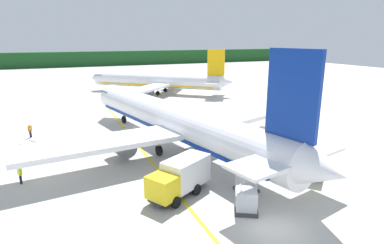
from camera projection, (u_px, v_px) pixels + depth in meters
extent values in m
cube|color=#B7B5AD|center=(126.00, 103.00, 64.23)|extent=(240.00, 320.00, 0.20)
cube|color=#19471E|center=(83.00, 59.00, 146.87)|extent=(216.00, 6.00, 6.65)
cylinder|color=white|center=(171.00, 119.00, 37.04)|extent=(11.51, 35.97, 3.80)
cone|color=white|center=(109.00, 95.00, 52.11)|extent=(4.04, 3.13, 3.61)
cone|color=white|center=(325.00, 170.00, 21.55)|extent=(3.85, 3.82, 3.23)
cube|color=#192333|center=(114.00, 92.00, 50.16)|extent=(3.67, 3.04, 0.60)
cube|color=white|center=(102.00, 143.00, 30.48)|extent=(16.44, 6.58, 0.50)
cylinder|color=slate|center=(122.00, 145.00, 33.74)|extent=(2.84, 3.60, 2.20)
cube|color=white|center=(240.00, 117.00, 40.80)|extent=(16.70, 9.63, 0.50)
cylinder|color=slate|center=(214.00, 126.00, 40.97)|extent=(2.84, 3.60, 2.20)
cube|color=navy|center=(293.00, 95.00, 22.77)|extent=(1.30, 4.37, 6.50)
cube|color=white|center=(287.00, 157.00, 23.98)|extent=(10.85, 5.38, 0.24)
cube|color=navy|center=(171.00, 127.00, 37.30)|extent=(10.54, 32.41, 0.36)
cylinder|color=black|center=(124.00, 120.00, 48.53)|extent=(0.58, 1.15, 1.10)
cylinder|color=gray|center=(124.00, 114.00, 48.32)|extent=(0.20, 0.20, 0.50)
cylinder|color=black|center=(159.00, 151.00, 35.14)|extent=(0.58, 1.15, 1.10)
cylinder|color=gray|center=(159.00, 144.00, 34.94)|extent=(0.20, 0.20, 0.50)
cylinder|color=black|center=(197.00, 142.00, 38.08)|extent=(0.58, 1.15, 1.10)
cylinder|color=gray|center=(197.00, 135.00, 37.88)|extent=(0.20, 0.20, 0.50)
cylinder|color=white|center=(156.00, 81.00, 74.21)|extent=(25.71, 22.80, 3.28)
cone|color=white|center=(95.00, 78.00, 79.05)|extent=(3.61, 3.72, 3.12)
cone|color=white|center=(228.00, 82.00, 69.19)|extent=(3.92, 3.92, 2.79)
cube|color=#192333|center=(101.00, 75.00, 78.31)|extent=(3.39, 3.47, 0.52)
cube|color=white|center=(149.00, 88.00, 66.57)|extent=(12.91, 12.50, 0.43)
cylinder|color=slate|center=(147.00, 91.00, 69.47)|extent=(3.34, 3.25, 1.90)
cube|color=white|center=(175.00, 79.00, 81.14)|extent=(11.29, 13.73, 0.43)
cylinder|color=slate|center=(166.00, 84.00, 79.67)|extent=(3.34, 3.25, 1.90)
cube|color=#F2B20C|center=(216.00, 63.00, 68.92)|extent=(3.08, 2.72, 5.62)
cube|color=white|center=(216.00, 81.00, 69.97)|extent=(7.96, 8.61, 0.21)
cube|color=#F2B20C|center=(156.00, 84.00, 74.44)|extent=(23.25, 20.64, 0.31)
cylinder|color=black|center=(112.00, 89.00, 78.31)|extent=(0.92, 0.85, 0.95)
cylinder|color=gray|center=(112.00, 86.00, 78.13)|extent=(0.17, 0.17, 0.43)
cylinder|color=black|center=(158.00, 93.00, 72.41)|extent=(0.92, 0.85, 0.95)
cylinder|color=gray|center=(158.00, 90.00, 72.24)|extent=(0.17, 0.17, 0.43)
cylinder|color=black|center=(165.00, 90.00, 76.56)|extent=(0.92, 0.85, 0.95)
cylinder|color=gray|center=(165.00, 87.00, 76.38)|extent=(0.17, 0.17, 0.43)
cube|color=yellow|center=(162.00, 187.00, 24.38)|extent=(2.65, 2.80, 1.80)
cube|color=#192333|center=(155.00, 187.00, 23.63)|extent=(0.99, 1.64, 0.94)
cube|color=white|center=(186.00, 171.00, 26.60)|extent=(4.69, 3.97, 2.36)
cube|color=#262628|center=(180.00, 189.00, 26.23)|extent=(5.93, 4.28, 0.16)
cylinder|color=black|center=(176.00, 202.00, 24.24)|extent=(0.92, 0.69, 0.90)
cylinder|color=black|center=(155.00, 194.00, 25.52)|extent=(0.92, 0.69, 0.90)
cylinder|color=black|center=(197.00, 189.00, 26.30)|extent=(0.92, 0.69, 0.90)
cylinder|color=black|center=(176.00, 182.00, 27.58)|extent=(0.92, 0.69, 0.90)
cube|color=yellow|center=(310.00, 163.00, 29.11)|extent=(2.84, 2.79, 1.80)
cube|color=#192333|center=(320.00, 161.00, 28.65)|extent=(1.47, 1.24, 0.94)
cylinder|color=silver|center=(276.00, 158.00, 30.46)|extent=(4.02, 4.32, 1.80)
cube|color=#262628|center=(285.00, 169.00, 30.32)|extent=(5.11, 5.71, 0.16)
cylinder|color=black|center=(307.00, 169.00, 30.46)|extent=(0.79, 0.87, 0.90)
cylinder|color=black|center=(304.00, 178.00, 28.56)|extent=(0.79, 0.87, 0.90)
cylinder|color=black|center=(278.00, 164.00, 31.68)|extent=(0.79, 0.87, 0.90)
cylinder|color=black|center=(273.00, 172.00, 29.78)|extent=(0.79, 0.87, 0.90)
cube|color=#333338|center=(32.00, 158.00, 34.04)|extent=(2.34, 2.34, 0.30)
cube|color=silver|center=(31.00, 150.00, 33.81)|extent=(2.06, 2.06, 1.55)
cube|color=silver|center=(35.00, 143.00, 34.06)|extent=(1.33, 1.60, 0.55)
cube|color=#333338|center=(246.00, 190.00, 26.95)|extent=(1.68, 1.68, 0.30)
cube|color=silver|center=(247.00, 180.00, 26.73)|extent=(1.47, 1.47, 1.42)
cube|color=silver|center=(250.00, 176.00, 26.15)|extent=(1.45, 0.65, 0.54)
cube|color=#333338|center=(246.00, 210.00, 23.74)|extent=(2.33, 2.33, 0.30)
cube|color=#B2B7C1|center=(246.00, 199.00, 23.51)|extent=(2.06, 2.06, 1.50)
cube|color=#B2B7C1|center=(239.00, 191.00, 23.41)|extent=(1.29, 1.64, 0.56)
cylinder|color=#191E33|center=(21.00, 180.00, 28.19)|extent=(0.14, 0.14, 0.86)
cylinder|color=#191E33|center=(20.00, 179.00, 28.29)|extent=(0.14, 0.14, 0.86)
cube|color=#CCE519|center=(20.00, 171.00, 28.05)|extent=(0.42, 0.49, 0.65)
cube|color=silver|center=(20.00, 171.00, 28.04)|extent=(0.44, 0.50, 0.06)
sphere|color=tan|center=(19.00, 167.00, 27.94)|extent=(0.23, 0.23, 0.23)
cylinder|color=#CCE519|center=(21.00, 172.00, 27.89)|extent=(0.09, 0.09, 0.61)
cylinder|color=#CCE519|center=(18.00, 170.00, 28.19)|extent=(0.09, 0.09, 0.61)
cylinder|color=#191E33|center=(30.00, 134.00, 41.47)|extent=(0.14, 0.14, 0.88)
cylinder|color=#191E33|center=(31.00, 134.00, 41.63)|extent=(0.14, 0.14, 0.88)
cube|color=orange|center=(30.00, 128.00, 41.35)|extent=(0.47, 0.46, 0.66)
cube|color=silver|center=(30.00, 128.00, 41.34)|extent=(0.49, 0.47, 0.06)
sphere|color=tan|center=(29.00, 125.00, 41.24)|extent=(0.24, 0.24, 0.24)
cylinder|color=orange|center=(28.00, 129.00, 41.11)|extent=(0.09, 0.09, 0.63)
cylinder|color=orange|center=(32.00, 128.00, 41.58)|extent=(0.09, 0.09, 0.63)
cube|color=yellow|center=(155.00, 167.00, 32.13)|extent=(0.30, 60.00, 0.01)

